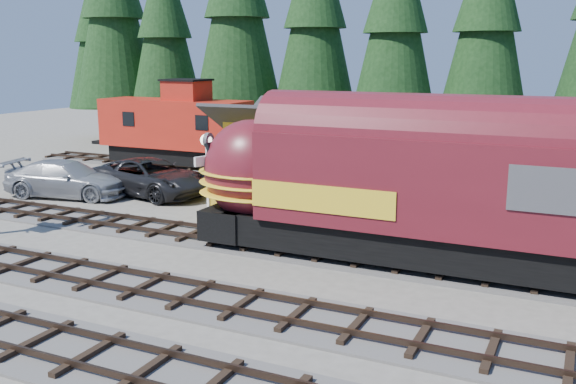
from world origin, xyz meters
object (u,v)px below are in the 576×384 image
at_px(depot, 350,152).
at_px(pickup_truck_b, 67,179).
at_px(caboose, 176,127).
at_px(locomotive, 404,192).
at_px(pickup_truck_a, 151,177).

xyz_separation_m(depot, pickup_truck_b, (-14.94, -2.93, -1.99)).
bearing_deg(pickup_truck_b, caboose, -10.66).
distance_m(caboose, pickup_truck_b, 10.58).
distance_m(depot, locomotive, 7.86).
relative_size(locomotive, pickup_truck_b, 2.57).
bearing_deg(pickup_truck_a, locomotive, -100.32).
distance_m(caboose, pickup_truck_a, 9.32).
relative_size(caboose, pickup_truck_a, 1.48).
bearing_deg(depot, pickup_truck_a, -176.45).
relative_size(pickup_truck_a, pickup_truck_b, 1.07).
xyz_separation_m(caboose, pickup_truck_a, (4.10, -8.19, -1.71)).
bearing_deg(locomotive, caboose, 144.50).
distance_m(locomotive, pickup_truck_a, 16.67).
distance_m(pickup_truck_a, pickup_truck_b, 4.42).
relative_size(depot, pickup_truck_b, 1.91).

